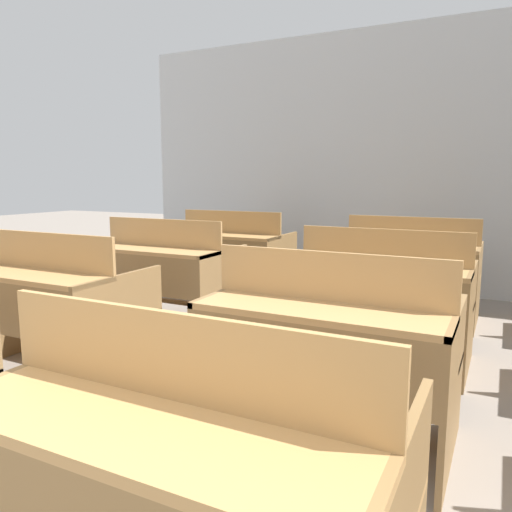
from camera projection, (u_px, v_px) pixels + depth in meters
wall_back at (419, 161)px, 5.47m from camera, size 6.93×0.06×2.93m
bench_front_center at (183, 479)px, 1.34m from camera, size 1.15×0.76×0.94m
bench_second_left at (50, 304)px, 3.23m from camera, size 1.15×0.76×0.94m
bench_second_center at (328, 347)px, 2.39m from camera, size 1.15×0.76×0.94m
bench_third_left at (165, 273)px, 4.28m from camera, size 1.15×0.76×0.94m
bench_third_center at (382, 296)px, 3.44m from camera, size 1.15×0.76×0.94m
bench_back_left at (232, 254)px, 5.34m from camera, size 1.15×0.76×0.94m
bench_back_center at (410, 268)px, 4.52m from camera, size 1.15×0.76×0.94m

